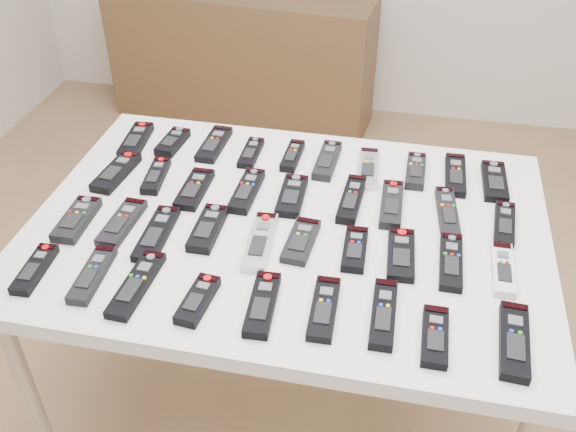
% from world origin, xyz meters
% --- Properties ---
extents(ground, '(4.00, 4.00, 0.00)m').
position_xyz_m(ground, '(0.00, 0.00, 0.00)').
color(ground, '#8A6046').
rests_on(ground, ground).
extents(table, '(1.25, 0.88, 0.78)m').
position_xyz_m(table, '(-0.14, -0.12, 0.72)').
color(table, white).
rests_on(table, ground).
extents(sideboard, '(1.42, 0.51, 0.69)m').
position_xyz_m(sideboard, '(-0.79, 1.78, 0.35)').
color(sideboard, brown).
rests_on(sideboard, ground).
extents(remote_0, '(0.07, 0.18, 0.02)m').
position_xyz_m(remote_0, '(-0.64, 0.15, 0.79)').
color(remote_0, black).
rests_on(remote_0, table).
extents(remote_1, '(0.06, 0.14, 0.02)m').
position_xyz_m(remote_1, '(-0.54, 0.17, 0.79)').
color(remote_1, black).
rests_on(remote_1, table).
extents(remote_2, '(0.06, 0.18, 0.02)m').
position_xyz_m(remote_2, '(-0.42, 0.18, 0.79)').
color(remote_2, black).
rests_on(remote_2, table).
extents(remote_3, '(0.05, 0.15, 0.02)m').
position_xyz_m(remote_3, '(-0.30, 0.16, 0.79)').
color(remote_3, black).
rests_on(remote_3, table).
extents(remote_4, '(0.04, 0.15, 0.02)m').
position_xyz_m(remote_4, '(-0.18, 0.17, 0.79)').
color(remote_4, black).
rests_on(remote_4, table).
extents(remote_5, '(0.06, 0.18, 0.02)m').
position_xyz_m(remote_5, '(-0.08, 0.16, 0.79)').
color(remote_5, black).
rests_on(remote_5, table).
extents(remote_6, '(0.06, 0.18, 0.02)m').
position_xyz_m(remote_6, '(0.03, 0.14, 0.79)').
color(remote_6, '#B7B7BC').
rests_on(remote_6, table).
extents(remote_7, '(0.05, 0.16, 0.02)m').
position_xyz_m(remote_7, '(0.16, 0.16, 0.79)').
color(remote_7, black).
rests_on(remote_7, table).
extents(remote_8, '(0.05, 0.19, 0.02)m').
position_xyz_m(remote_8, '(0.26, 0.16, 0.79)').
color(remote_8, black).
rests_on(remote_8, table).
extents(remote_9, '(0.06, 0.18, 0.02)m').
position_xyz_m(remote_9, '(0.36, 0.15, 0.79)').
color(remote_9, black).
rests_on(remote_9, table).
extents(remote_10, '(0.07, 0.19, 0.02)m').
position_xyz_m(remote_10, '(-0.63, -0.01, 0.79)').
color(remote_10, black).
rests_on(remote_10, table).
extents(remote_11, '(0.06, 0.16, 0.02)m').
position_xyz_m(remote_11, '(-0.52, -0.01, 0.79)').
color(remote_11, black).
rests_on(remote_11, table).
extents(remote_12, '(0.06, 0.17, 0.02)m').
position_xyz_m(remote_12, '(-0.40, -0.04, 0.79)').
color(remote_12, black).
rests_on(remote_12, table).
extents(remote_13, '(0.05, 0.18, 0.02)m').
position_xyz_m(remote_13, '(-0.26, -0.03, 0.79)').
color(remote_13, black).
rests_on(remote_13, table).
extents(remote_14, '(0.07, 0.17, 0.02)m').
position_xyz_m(remote_14, '(-0.15, -0.02, 0.79)').
color(remote_14, black).
rests_on(remote_14, table).
extents(remote_15, '(0.06, 0.19, 0.02)m').
position_xyz_m(remote_15, '(0.01, -0.01, 0.79)').
color(remote_15, black).
rests_on(remote_15, table).
extents(remote_16, '(0.06, 0.19, 0.02)m').
position_xyz_m(remote_16, '(0.11, -0.01, 0.79)').
color(remote_16, black).
rests_on(remote_16, table).
extents(remote_17, '(0.06, 0.20, 0.02)m').
position_xyz_m(remote_17, '(0.24, -0.01, 0.79)').
color(remote_17, black).
rests_on(remote_17, table).
extents(remote_18, '(0.06, 0.17, 0.02)m').
position_xyz_m(remote_18, '(0.38, -0.03, 0.79)').
color(remote_18, black).
rests_on(remote_18, table).
extents(remote_19, '(0.07, 0.17, 0.02)m').
position_xyz_m(remote_19, '(-0.64, -0.23, 0.79)').
color(remote_19, black).
rests_on(remote_19, table).
extents(remote_20, '(0.06, 0.18, 0.02)m').
position_xyz_m(remote_20, '(-0.53, -0.22, 0.79)').
color(remote_20, black).
rests_on(remote_20, table).
extents(remote_21, '(0.06, 0.20, 0.02)m').
position_xyz_m(remote_21, '(-0.43, -0.24, 0.79)').
color(remote_21, black).
rests_on(remote_21, table).
extents(remote_22, '(0.06, 0.17, 0.02)m').
position_xyz_m(remote_22, '(-0.32, -0.20, 0.79)').
color(remote_22, black).
rests_on(remote_22, table).
extents(remote_23, '(0.07, 0.21, 0.02)m').
position_xyz_m(remote_23, '(-0.18, -0.22, 0.79)').
color(remote_23, '#B7B7BC').
rests_on(remote_23, table).
extents(remote_24, '(0.07, 0.16, 0.02)m').
position_xyz_m(remote_24, '(-0.09, -0.20, 0.79)').
color(remote_24, black).
rests_on(remote_24, table).
extents(remote_25, '(0.06, 0.15, 0.02)m').
position_xyz_m(remote_25, '(0.04, -0.20, 0.79)').
color(remote_25, black).
rests_on(remote_25, table).
extents(remote_26, '(0.07, 0.17, 0.02)m').
position_xyz_m(remote_26, '(0.14, -0.20, 0.79)').
color(remote_26, black).
rests_on(remote_26, table).
extents(remote_27, '(0.05, 0.18, 0.02)m').
position_xyz_m(remote_27, '(0.25, -0.20, 0.79)').
color(remote_27, black).
rests_on(remote_27, table).
extents(remote_28, '(0.05, 0.17, 0.02)m').
position_xyz_m(remote_28, '(0.37, -0.20, 0.79)').
color(remote_28, silver).
rests_on(remote_28, table).
extents(remote_29, '(0.05, 0.16, 0.02)m').
position_xyz_m(remote_29, '(-0.65, -0.41, 0.79)').
color(remote_29, black).
rests_on(remote_29, table).
extents(remote_30, '(0.06, 0.18, 0.02)m').
position_xyz_m(remote_30, '(-0.51, -0.40, 0.79)').
color(remote_30, black).
rests_on(remote_30, table).
extents(remote_31, '(0.06, 0.21, 0.02)m').
position_xyz_m(remote_31, '(-0.41, -0.41, 0.79)').
color(remote_31, black).
rests_on(remote_31, table).
extents(remote_32, '(0.06, 0.14, 0.02)m').
position_xyz_m(remote_32, '(-0.26, -0.43, 0.79)').
color(remote_32, black).
rests_on(remote_32, table).
extents(remote_33, '(0.06, 0.18, 0.02)m').
position_xyz_m(remote_33, '(-0.13, -0.42, 0.79)').
color(remote_33, black).
rests_on(remote_33, table).
extents(remote_34, '(0.06, 0.18, 0.02)m').
position_xyz_m(remote_34, '(-0.00, -0.40, 0.79)').
color(remote_34, black).
rests_on(remote_34, table).
extents(remote_35, '(0.05, 0.19, 0.02)m').
position_xyz_m(remote_35, '(0.12, -0.39, 0.79)').
color(remote_35, black).
rests_on(remote_35, table).
extents(remote_36, '(0.05, 0.15, 0.02)m').
position_xyz_m(remote_36, '(0.22, -0.43, 0.79)').
color(remote_36, black).
rests_on(remote_36, table).
extents(remote_37, '(0.07, 0.20, 0.02)m').
position_xyz_m(remote_37, '(0.38, -0.41, 0.79)').
color(remote_37, black).
rests_on(remote_37, table).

